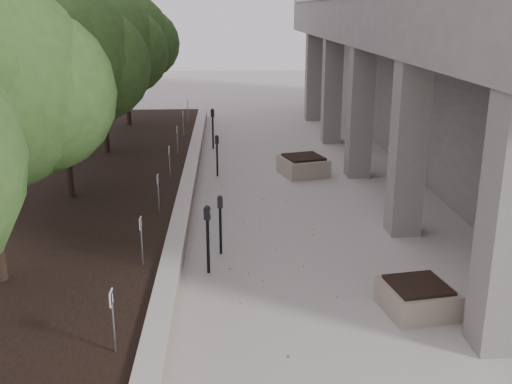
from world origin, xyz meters
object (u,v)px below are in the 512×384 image
object	(u,v)px
crabapple_tree_4	(101,71)
parking_meter_5	(213,129)
planter_front	(417,297)
crabapple_tree_3	(61,91)
parking_meter_3	(220,225)
planter_back	(303,165)
crabapple_tree_5	(125,59)
parking_meter_2	(208,239)
parking_meter_4	(217,156)

from	to	relation	value
crabapple_tree_4	parking_meter_5	xyz separation A→B (m)	(3.58, 2.08, -2.35)
parking_meter_5	planter_front	xyz separation A→B (m)	(3.78, -12.89, -0.50)
crabapple_tree_3	parking_meter_3	size ratio (longest dim) A/B	4.11
crabapple_tree_3	planter_front	distance (m)	9.80
parking_meter_3	planter_front	bearing A→B (deg)	-44.31
crabapple_tree_4	planter_back	distance (m)	7.32
crabapple_tree_4	crabapple_tree_5	distance (m)	5.00
planter_back	parking_meter_2	bearing A→B (deg)	-111.40
crabapple_tree_3	parking_meter_5	world-z (taller)	crabapple_tree_3
crabapple_tree_3	planter_front	bearing A→B (deg)	-38.31
parking_meter_5	planter_front	distance (m)	13.44
crabapple_tree_4	planter_front	world-z (taller)	crabapple_tree_4
planter_front	planter_back	distance (m)	9.04
parking_meter_4	planter_front	size ratio (longest dim) A/B	1.17
parking_meter_2	crabapple_tree_5	bearing A→B (deg)	118.75
planter_back	crabapple_tree_3	bearing A→B (deg)	-153.92
crabapple_tree_5	planter_front	distance (m)	17.67
crabapple_tree_3	crabapple_tree_4	bearing A→B (deg)	90.00
crabapple_tree_3	planter_front	size ratio (longest dim) A/B	4.81
crabapple_tree_5	parking_meter_2	distance (m)	14.71
crabapple_tree_4	parking_meter_2	world-z (taller)	crabapple_tree_4
planter_front	planter_back	size ratio (longest dim) A/B	0.85
planter_back	parking_meter_4	bearing A→B (deg)	-179.80
parking_meter_5	crabapple_tree_3	bearing A→B (deg)	-105.00
crabapple_tree_4	parking_meter_2	distance (m)	10.05
crabapple_tree_4	parking_meter_2	xyz separation A→B (m)	(3.68, -9.04, -2.41)
parking_meter_4	planter_front	xyz separation A→B (m)	(3.58, -8.99, -0.40)
parking_meter_2	parking_meter_3	bearing A→B (deg)	89.93
parking_meter_2	parking_meter_5	world-z (taller)	parking_meter_5
crabapple_tree_4	parking_meter_5	world-z (taller)	crabapple_tree_4
parking_meter_4	planter_front	distance (m)	9.68
crabapple_tree_5	planter_back	distance (m)	9.83
crabapple_tree_4	planter_back	size ratio (longest dim) A/B	4.09
parking_meter_2	planter_front	xyz separation A→B (m)	(3.68, -1.77, -0.45)
parking_meter_4	planter_front	world-z (taller)	parking_meter_4
parking_meter_3	parking_meter_4	distance (m)	6.26
crabapple_tree_5	planter_front	xyz separation A→B (m)	(7.35, -15.81, -2.86)
planter_back	parking_meter_5	bearing A→B (deg)	127.04
parking_meter_2	parking_meter_5	distance (m)	11.12
crabapple_tree_3	parking_meter_5	bearing A→B (deg)	63.19
crabapple_tree_5	planter_back	xyz separation A→B (m)	(6.51, -6.81, -2.81)
planter_front	crabapple_tree_5	bearing A→B (deg)	114.95
crabapple_tree_5	parking_meter_4	xyz separation A→B (m)	(3.78, -6.82, -2.46)
crabapple_tree_4	parking_meter_4	xyz separation A→B (m)	(3.78, -1.82, -2.46)
crabapple_tree_4	parking_meter_4	size ratio (longest dim) A/B	4.10
parking_meter_4	crabapple_tree_5	bearing A→B (deg)	107.73
parking_meter_4	crabapple_tree_3	bearing A→B (deg)	-151.19
parking_meter_4	parking_meter_5	bearing A→B (deg)	81.72
parking_meter_5	parking_meter_2	bearing A→B (deg)	-77.67
crabapple_tree_5	parking_meter_5	size ratio (longest dim) A/B	3.55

